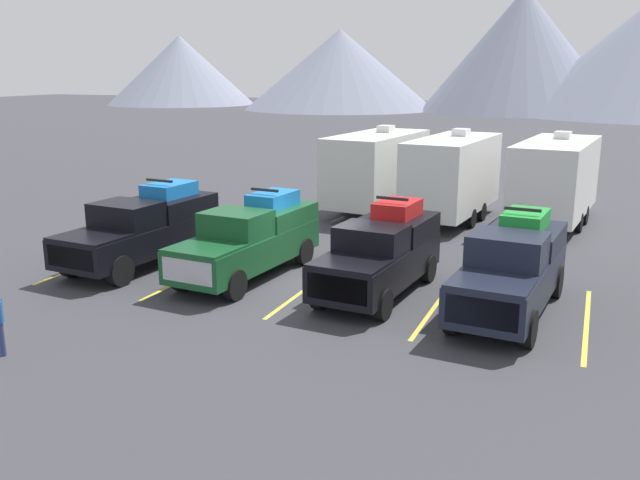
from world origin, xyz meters
name	(u,v)px	position (x,y,z in m)	size (l,w,h in m)	color
ground_plane	(313,283)	(0.00, 0.00, 0.00)	(240.00, 240.00, 0.00)	#38383D
pickup_truck_a	(145,227)	(-5.87, 0.00, 1.21)	(2.62, 5.96, 2.64)	black
pickup_truck_b	(251,238)	(-2.09, 0.09, 1.17)	(2.46, 5.94, 2.55)	#144723
pickup_truck_c	(381,252)	(2.07, -0.02, 1.17)	(2.42, 5.40, 2.61)	black
pickup_truck_d	(512,267)	(5.65, -0.28, 1.20)	(2.45, 5.95, 2.59)	black
lot_stripe_a	(96,261)	(-7.55, -0.48, 0.00)	(0.12, 5.50, 0.01)	gold
lot_stripe_b	(195,274)	(-3.78, -0.48, 0.00)	(0.12, 5.50, 0.01)	gold
lot_stripe_c	(307,288)	(0.00, -0.48, 0.00)	(0.12, 5.50, 0.01)	gold
lot_stripe_d	(436,304)	(3.78, -0.48, 0.00)	(0.12, 5.50, 0.01)	gold
lot_stripe_e	(587,324)	(7.55, -0.48, 0.00)	(0.12, 5.50, 0.01)	gold
camper_trailer_a	(377,168)	(-1.46, 10.68, 1.96)	(3.21, 7.58, 3.72)	silver
camper_trailer_b	(452,174)	(2.01, 9.95, 1.97)	(3.05, 7.48, 3.74)	white
camper_trailer_c	(555,177)	(5.95, 10.80, 1.94)	(3.19, 7.88, 3.69)	white
mountain_ridge	(585,60)	(4.71, 87.24, 7.35)	(142.56, 39.13, 17.43)	gray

